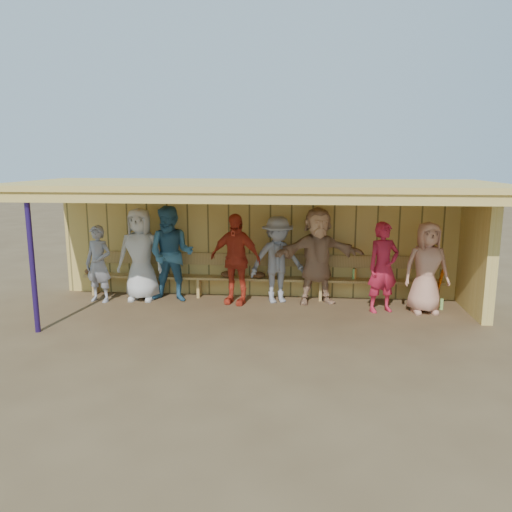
{
  "coord_description": "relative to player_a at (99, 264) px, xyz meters",
  "views": [
    {
      "loc": [
        0.88,
        -9.17,
        2.92
      ],
      "look_at": [
        0.0,
        0.35,
        1.05
      ],
      "focal_mm": 35.0,
      "sensor_mm": 36.0,
      "label": 1
    }
  ],
  "objects": [
    {
      "name": "player_f",
      "position": [
        4.48,
        0.31,
        0.19
      ],
      "size": [
        1.92,
        1.0,
        1.97
      ],
      "primitive_type": "imported",
      "rotation": [
        0.0,
        0.0,
        0.24
      ],
      "color": "tan",
      "rests_on": "ground"
    },
    {
      "name": "bench",
      "position": [
        3.27,
        0.61,
        -0.27
      ],
      "size": [
        7.6,
        0.34,
        0.93
      ],
      "color": "tan",
      "rests_on": "ground"
    },
    {
      "name": "player_g",
      "position": [
        5.71,
        -0.17,
        0.08
      ],
      "size": [
        0.75,
        0.63,
        1.75
      ],
      "primitive_type": "imported",
      "rotation": [
        0.0,
        0.0,
        0.38
      ],
      "color": "#B61D36",
      "rests_on": "ground"
    },
    {
      "name": "player_e",
      "position": [
        3.66,
        0.31,
        0.1
      ],
      "size": [
        1.31,
        1.04,
        1.78
      ],
      "primitive_type": "imported",
      "rotation": [
        0.0,
        0.0,
        0.37
      ],
      "color": "gray",
      "rests_on": "ground"
    },
    {
      "name": "dugout_structure",
      "position": [
        3.65,
        0.18,
        0.9
      ],
      "size": [
        8.8,
        3.2,
        2.5
      ],
      "color": "#D5B45A",
      "rests_on": "ground"
    },
    {
      "name": "player_d",
      "position": [
        2.82,
        0.14,
        0.13
      ],
      "size": [
        1.17,
        0.74,
        1.85
      ],
      "primitive_type": "imported",
      "rotation": [
        0.0,
        0.0,
        -0.29
      ],
      "color": "red",
      "rests_on": "ground"
    },
    {
      "name": "ground",
      "position": [
        3.27,
        -0.5,
        -0.8
      ],
      "size": [
        90.0,
        90.0,
        0.0
      ],
      "primitive_type": "plane",
      "color": "brown",
      "rests_on": "ground"
    },
    {
      "name": "player_c",
      "position": [
        1.48,
        0.19,
        0.19
      ],
      "size": [
        1.0,
        0.79,
        1.98
      ],
      "primitive_type": "imported",
      "rotation": [
        0.0,
        0.0,
        -0.05
      ],
      "color": "teal",
      "rests_on": "ground"
    },
    {
      "name": "dugout_equipment",
      "position": [
        2.73,
        0.48,
        -0.31
      ],
      "size": [
        7.52,
        0.62,
        0.8
      ],
      "color": "orange",
      "rests_on": "ground"
    },
    {
      "name": "player_b",
      "position": [
        0.82,
        0.21,
        0.17
      ],
      "size": [
        0.95,
        0.62,
        1.93
      ],
      "primitive_type": "imported",
      "rotation": [
        0.0,
        0.0,
        0.0
      ],
      "color": "silver",
      "rests_on": "ground"
    },
    {
      "name": "player_h",
      "position": [
        6.53,
        -0.15,
        0.08
      ],
      "size": [
        0.92,
        0.65,
        1.76
      ],
      "primitive_type": "imported",
      "rotation": [
        0.0,
        0.0,
        0.11
      ],
      "color": "tan",
      "rests_on": "ground"
    },
    {
      "name": "player_a",
      "position": [
        0.0,
        0.0,
        0.0
      ],
      "size": [
        0.65,
        0.5,
        1.59
      ],
      "primitive_type": "imported",
      "rotation": [
        0.0,
        0.0,
        -0.22
      ],
      "color": "gray",
      "rests_on": "ground"
    }
  ]
}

